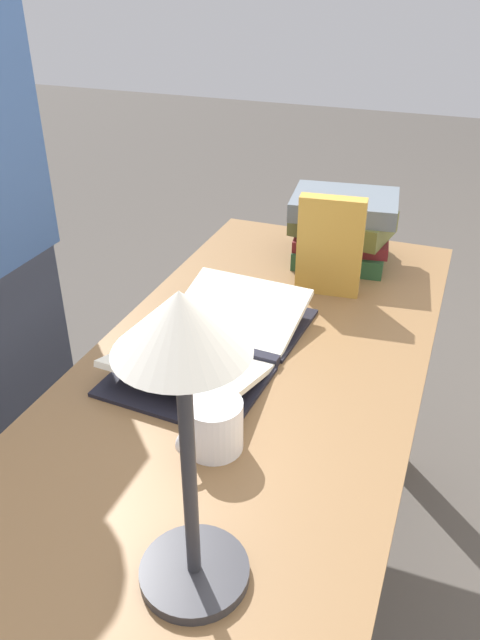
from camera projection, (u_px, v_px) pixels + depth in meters
The scene contains 7 objects.
ground_plane at pixel (254, 594), 1.65m from camera, with size 12.00×12.00×0.00m, color #47423D.
reading_desk at pixel (257, 399), 1.32m from camera, with size 1.36×0.65×0.76m.
open_book at pixel (215, 342), 1.26m from camera, with size 0.49×0.32×0.07m.
book_stack_tall at pixel (343, 228), 1.61m from camera, with size 0.23×0.28×0.18m.
book_standing_upright at pixel (330, 247), 1.44m from camera, with size 0.05×0.15×0.24m.
reading_lamp at pixel (184, 383), 0.66m from camera, with size 0.15×0.15×0.42m.
coffee_mug at pixel (213, 426), 1.00m from camera, with size 0.12×0.10×0.09m.
Camera 1 is at (0.99, 0.34, 1.46)m, focal length 35.00 mm.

